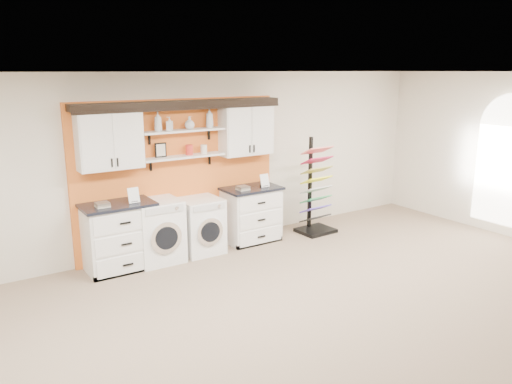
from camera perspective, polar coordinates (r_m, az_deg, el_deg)
floor at (r=5.31m, az=11.19°, el=-18.63°), size 10.00×10.00×0.00m
ceiling at (r=4.50m, az=12.88°, el=13.14°), size 10.00×10.00×0.00m
wall_back at (r=7.96m, az=-8.86°, el=3.30°), size 10.00×0.00×10.00m
accent_panel at (r=7.96m, az=-8.70°, el=1.85°), size 3.40×0.07×2.40m
upper_cabinet_left at (r=7.30m, az=-16.43°, el=5.78°), size 0.90×0.35×0.84m
upper_cabinet_right at (r=8.24m, az=-1.16°, el=7.19°), size 0.90×0.35×0.84m
shelf_lower at (r=7.76m, az=-8.27°, el=4.03°), size 1.32×0.28×0.03m
shelf_upper at (r=7.70m, az=-8.38°, el=6.96°), size 1.32×0.28×0.03m
crown_molding at (r=7.67m, az=-8.52°, el=9.92°), size 3.30×0.41×0.13m
window_arched at (r=9.50m, az=26.81°, el=3.57°), size 0.06×1.10×2.25m
picture_frame at (r=7.64m, az=-10.84°, el=4.73°), size 0.18×0.02×0.22m
canister_red at (r=7.78m, az=-7.63°, el=4.79°), size 0.11×0.11×0.16m
canister_cream at (r=7.89m, az=-5.99°, el=4.89°), size 0.10×0.10×0.14m
base_cabinet_left at (r=7.46m, az=-15.36°, el=-4.93°), size 1.01×0.66×0.99m
base_cabinet_right at (r=8.39m, az=-0.56°, el=-2.55°), size 0.95×0.66×0.93m
washer at (r=7.65m, az=-11.22°, el=-4.38°), size 0.68×0.71×0.95m
dryer at (r=7.94m, az=-6.42°, el=-3.81°), size 0.62×0.71×0.87m
sample_rack at (r=8.89m, az=6.80°, el=-1.24°), size 0.63×0.53×1.69m
soap_bottle_a at (r=7.53m, az=-11.14°, el=7.92°), size 0.14×0.14×0.29m
soap_bottle_b at (r=7.60m, az=-9.85°, el=7.71°), size 0.13×0.13×0.20m
soap_bottle_c at (r=7.74m, az=-7.61°, el=7.85°), size 0.18×0.18×0.19m
soap_bottle_d at (r=7.89m, az=-5.33°, el=8.43°), size 0.15×0.15×0.30m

